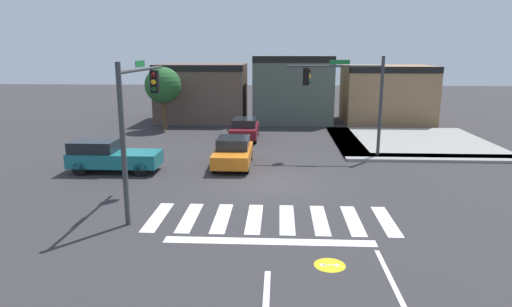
{
  "coord_description": "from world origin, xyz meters",
  "views": [
    {
      "loc": [
        0.26,
        -20.01,
        5.98
      ],
      "look_at": [
        -0.81,
        1.05,
        1.16
      ],
      "focal_mm": 31.8,
      "sensor_mm": 36.0,
      "label": 1
    }
  ],
  "objects": [
    {
      "name": "ground_plane",
      "position": [
        0.0,
        0.0,
        0.0
      ],
      "size": [
        120.0,
        120.0,
        0.0
      ],
      "primitive_type": "plane",
      "color": "#302D30"
    },
    {
      "name": "crosswalk_near",
      "position": [
        -0.0,
        -4.5,
        0.0
      ],
      "size": [
        8.83,
        2.98,
        0.01
      ],
      "color": "silver",
      "rests_on": "ground_plane"
    },
    {
      "name": "bike_detector_marking",
      "position": [
        1.75,
        -8.05,
        0.0
      ],
      "size": [
        0.9,
        0.9,
        0.01
      ],
      "color": "yellow",
      "rests_on": "ground_plane"
    },
    {
      "name": "curb_corner_northeast",
      "position": [
        8.49,
        9.42,
        0.07
      ],
      "size": [
        10.0,
        10.6,
        0.15
      ],
      "color": "gray",
      "rests_on": "ground_plane"
    },
    {
      "name": "storefront_row",
      "position": [
        1.31,
        18.82,
        2.54
      ],
      "size": [
        22.87,
        5.82,
        5.53
      ],
      "color": "brown",
      "rests_on": "ground_plane"
    },
    {
      "name": "traffic_signal_northeast",
      "position": [
        4.01,
        5.47,
        3.88
      ],
      "size": [
        5.32,
        0.32,
        5.67
      ],
      "rotation": [
        0.0,
        0.0,
        3.14
      ],
      "color": "#383A3D",
      "rests_on": "ground_plane"
    },
    {
      "name": "traffic_signal_southwest",
      "position": [
        -4.99,
        -3.32,
        3.95
      ],
      "size": [
        0.32,
        5.45,
        5.62
      ],
      "rotation": [
        0.0,
        0.0,
        1.57
      ],
      "color": "#383A3D",
      "rests_on": "ground_plane"
    },
    {
      "name": "car_maroon",
      "position": [
        -2.08,
        10.5,
        0.74
      ],
      "size": [
        1.78,
        4.28,
        1.46
      ],
      "rotation": [
        0.0,
        0.0,
        -1.57
      ],
      "color": "maroon",
      "rests_on": "ground_plane"
    },
    {
      "name": "car_teal",
      "position": [
        -8.17,
        1.68,
        0.81
      ],
      "size": [
        4.44,
        1.81,
        1.59
      ],
      "color": "#196B70",
      "rests_on": "ground_plane"
    },
    {
      "name": "car_orange",
      "position": [
        -2.13,
        3.17,
        0.74
      ],
      "size": [
        1.85,
        4.18,
        1.49
      ],
      "rotation": [
        0.0,
        0.0,
        -1.57
      ],
      "color": "orange",
      "rests_on": "ground_plane"
    },
    {
      "name": "roadside_tree",
      "position": [
        -8.5,
        14.0,
        3.37
      ],
      "size": [
        2.73,
        2.73,
        4.77
      ],
      "color": "#4C3823",
      "rests_on": "ground_plane"
    }
  ]
}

